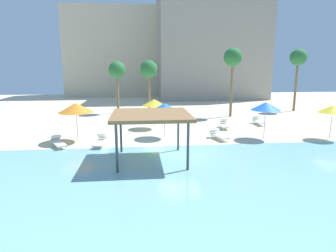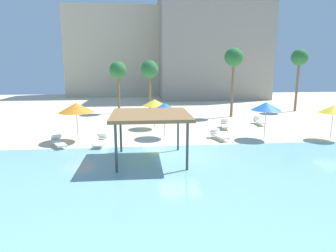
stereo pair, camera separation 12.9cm
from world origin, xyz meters
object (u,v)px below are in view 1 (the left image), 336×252
object	(u,v)px
lounge_chair_2	(58,142)
palm_tree_3	(298,59)
lounge_chair_3	(224,124)
lounge_chair_4	(218,135)
beach_umbrella_yellow_4	(333,109)
lounge_chair_1	(101,141)
palm_tree_0	(117,71)
beach_umbrella_yellow_3	(154,103)
beach_umbrella_blue_2	(164,107)
palm_tree_1	(233,59)
beach_umbrella_blue_1	(266,106)
palm_tree_2	(149,70)
beach_umbrella_orange_0	(76,108)
shade_pavilion	(151,116)

from	to	relation	value
lounge_chair_2	palm_tree_3	size ratio (longest dim) A/B	0.27
lounge_chair_3	lounge_chair_4	xyz separation A→B (m)	(-1.58, -3.68, 0.00)
beach_umbrella_yellow_4	lounge_chair_1	size ratio (longest dim) A/B	1.30
lounge_chair_4	lounge_chair_2	bearing A→B (deg)	-100.98
lounge_chair_1	palm_tree_0	size ratio (longest dim) A/B	0.33
palm_tree_3	beach_umbrella_yellow_3	bearing A→B (deg)	-155.01
lounge_chair_1	lounge_chair_3	world-z (taller)	same
lounge_chair_2	beach_umbrella_blue_2	bearing A→B (deg)	76.42
lounge_chair_4	palm_tree_1	distance (m)	11.69
beach_umbrella_blue_1	palm_tree_2	world-z (taller)	palm_tree_2
lounge_chair_1	lounge_chair_3	bearing A→B (deg)	121.11
beach_umbrella_yellow_3	lounge_chair_4	distance (m)	6.52
beach_umbrella_blue_1	lounge_chair_2	size ratio (longest dim) A/B	1.40
lounge_chair_4	palm_tree_3	size ratio (longest dim) A/B	0.27
palm_tree_0	beach_umbrella_blue_2	bearing A→B (deg)	-70.70
beach_umbrella_yellow_4	palm_tree_2	xyz separation A→B (m)	(-12.76, 12.66, 2.59)
beach_umbrella_yellow_4	beach_umbrella_orange_0	bearing A→B (deg)	175.56
lounge_chair_2	lounge_chair_4	distance (m)	11.22
beach_umbrella_blue_1	beach_umbrella_yellow_4	xyz separation A→B (m)	(4.75, -0.68, -0.18)
beach_umbrella_blue_1	palm_tree_3	world-z (taller)	palm_tree_3
shade_pavilion	beach_umbrella_orange_0	distance (m)	7.08
lounge_chair_4	lounge_chair_1	bearing A→B (deg)	-99.03
shade_pavilion	lounge_chair_2	world-z (taller)	shade_pavilion
palm_tree_0	palm_tree_2	bearing A→B (deg)	-20.38
lounge_chair_3	palm_tree_1	size ratio (longest dim) A/B	0.28
beach_umbrella_yellow_4	lounge_chair_2	bearing A→B (deg)	-179.82
palm_tree_2	lounge_chair_4	bearing A→B (deg)	-68.54
beach_umbrella_blue_1	palm_tree_3	xyz separation A→B (m)	(9.40, 12.61, 3.67)
beach_umbrella_blue_2	lounge_chair_2	xyz separation A→B (m)	(-7.28, -1.91, -1.99)
shade_pavilion	palm_tree_2	world-z (taller)	palm_tree_2
lounge_chair_1	lounge_chair_4	distance (m)	8.46
palm_tree_3	shade_pavilion	bearing A→B (deg)	-136.86
beach_umbrella_orange_0	beach_umbrella_blue_2	size ratio (longest dim) A/B	1.06
lounge_chair_2	palm_tree_1	size ratio (longest dim) A/B	0.27
lounge_chair_3	palm_tree_0	distance (m)	14.22
shade_pavilion	lounge_chair_4	size ratio (longest dim) A/B	2.15
lounge_chair_1	beach_umbrella_yellow_3	bearing A→B (deg)	149.71
lounge_chair_2	palm_tree_0	bearing A→B (deg)	139.50
lounge_chair_2	palm_tree_2	bearing A→B (deg)	124.44
beach_umbrella_yellow_4	palm_tree_2	size ratio (longest dim) A/B	0.43
beach_umbrella_blue_1	palm_tree_3	size ratio (longest dim) A/B	0.38
beach_umbrella_yellow_3	beach_umbrella_yellow_4	xyz separation A→B (m)	(12.63, -5.23, 0.02)
beach_umbrella_yellow_4	lounge_chair_3	world-z (taller)	beach_umbrella_yellow_4
palm_tree_0	palm_tree_2	xyz separation A→B (m)	(3.52, -1.31, 0.08)
beach_umbrella_blue_2	lounge_chair_4	distance (m)	4.48
beach_umbrella_blue_2	lounge_chair_3	bearing A→B (deg)	26.53
lounge_chair_4	palm_tree_1	bearing A→B (deg)	141.16
beach_umbrella_blue_1	palm_tree_3	distance (m)	16.15
lounge_chair_4	palm_tree_2	bearing A→B (deg)	-174.47
lounge_chair_2	lounge_chair_4	world-z (taller)	same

